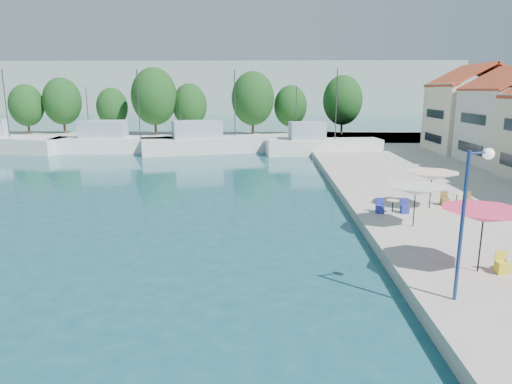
{
  "coord_description": "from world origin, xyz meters",
  "views": [
    {
      "loc": [
        0.99,
        -1.25,
        7.42
      ],
      "look_at": [
        0.26,
        26.0,
        1.3
      ],
      "focal_mm": 32.0,
      "sensor_mm": 36.0,
      "label": 1
    }
  ],
  "objects_px": {
    "trawler_03": "(216,143)",
    "umbrella_pink": "(484,216)",
    "umbrella_white": "(416,191)",
    "street_lamp": "(472,197)",
    "umbrella_cream": "(432,176)",
    "trawler_04": "(321,145)",
    "trawler_02": "(123,143)"
  },
  "relations": [
    {
      "from": "umbrella_white",
      "to": "street_lamp",
      "type": "height_order",
      "value": "street_lamp"
    },
    {
      "from": "trawler_04",
      "to": "umbrella_pink",
      "type": "xyz_separation_m",
      "value": [
        1.93,
        -36.81,
        1.75
      ]
    },
    {
      "from": "trawler_02",
      "to": "trawler_04",
      "type": "height_order",
      "value": "same"
    },
    {
      "from": "trawler_03",
      "to": "umbrella_white",
      "type": "distance_m",
      "value": 35.67
    },
    {
      "from": "umbrella_cream",
      "to": "trawler_03",
      "type": "bearing_deg",
      "value": 118.6
    },
    {
      "from": "umbrella_pink",
      "to": "street_lamp",
      "type": "distance_m",
      "value": 3.09
    },
    {
      "from": "trawler_03",
      "to": "street_lamp",
      "type": "bearing_deg",
      "value": -90.07
    },
    {
      "from": "trawler_02",
      "to": "street_lamp",
      "type": "relative_size",
      "value": 3.51
    },
    {
      "from": "umbrella_pink",
      "to": "umbrella_cream",
      "type": "xyz_separation_m",
      "value": [
        1.45,
        9.66,
        -0.29
      ]
    },
    {
      "from": "trawler_04",
      "to": "umbrella_cream",
      "type": "distance_m",
      "value": 27.4
    },
    {
      "from": "trawler_03",
      "to": "umbrella_white",
      "type": "xyz_separation_m",
      "value": [
        13.77,
        -32.88,
        1.41
      ]
    },
    {
      "from": "umbrella_pink",
      "to": "umbrella_white",
      "type": "distance_m",
      "value": 5.95
    },
    {
      "from": "trawler_02",
      "to": "trawler_04",
      "type": "bearing_deg",
      "value": -8.75
    },
    {
      "from": "trawler_02",
      "to": "trawler_03",
      "type": "xyz_separation_m",
      "value": [
        11.44,
        0.34,
        -0.0
      ]
    },
    {
      "from": "trawler_03",
      "to": "trawler_04",
      "type": "relative_size",
      "value": 1.43
    },
    {
      "from": "trawler_04",
      "to": "street_lamp",
      "type": "distance_m",
      "value": 39.27
    },
    {
      "from": "trawler_03",
      "to": "umbrella_cream",
      "type": "height_order",
      "value": "trawler_03"
    },
    {
      "from": "umbrella_cream",
      "to": "umbrella_pink",
      "type": "bearing_deg",
      "value": -98.57
    },
    {
      "from": "umbrella_pink",
      "to": "umbrella_cream",
      "type": "distance_m",
      "value": 9.77
    },
    {
      "from": "umbrella_white",
      "to": "umbrella_cream",
      "type": "xyz_separation_m",
      "value": [
        2.11,
        3.75,
        0.06
      ]
    },
    {
      "from": "trawler_02",
      "to": "umbrella_cream",
      "type": "relative_size",
      "value": 5.75
    },
    {
      "from": "trawler_03",
      "to": "umbrella_pink",
      "type": "bearing_deg",
      "value": -87.04
    },
    {
      "from": "trawler_03",
      "to": "umbrella_cream",
      "type": "relative_size",
      "value": 6.34
    },
    {
      "from": "trawler_03",
      "to": "umbrella_pink",
      "type": "relative_size",
      "value": 6.15
    },
    {
      "from": "street_lamp",
      "to": "umbrella_pink",
      "type": "bearing_deg",
      "value": 33.98
    },
    {
      "from": "trawler_02",
      "to": "trawler_03",
      "type": "relative_size",
      "value": 0.91
    },
    {
      "from": "umbrella_pink",
      "to": "trawler_03",
      "type": "bearing_deg",
      "value": 110.41
    },
    {
      "from": "trawler_03",
      "to": "street_lamp",
      "type": "distance_m",
      "value": 43.2
    },
    {
      "from": "trawler_02",
      "to": "umbrella_white",
      "type": "xyz_separation_m",
      "value": [
        25.21,
        -32.54,
        1.41
      ]
    },
    {
      "from": "trawler_03",
      "to": "umbrella_pink",
      "type": "height_order",
      "value": "trawler_03"
    },
    {
      "from": "trawler_02",
      "to": "umbrella_pink",
      "type": "distance_m",
      "value": 46.37
    },
    {
      "from": "trawler_04",
      "to": "umbrella_white",
      "type": "height_order",
      "value": "trawler_04"
    }
  ]
}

